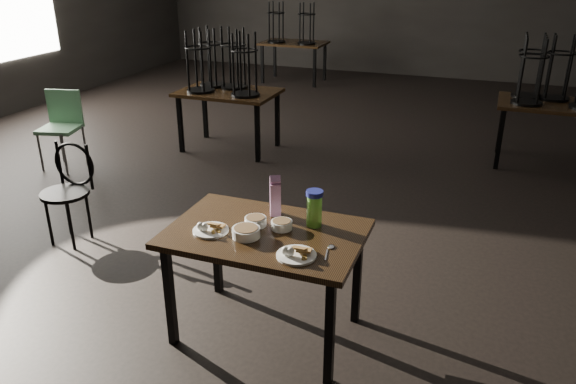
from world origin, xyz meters
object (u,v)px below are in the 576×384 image
at_px(juice_carton, 275,197).
at_px(bentwood_chair, 69,185).
at_px(school_chair, 62,122).
at_px(water_bottle, 314,208).
at_px(main_table, 266,242).

relative_size(juice_carton, bentwood_chair, 0.32).
height_order(juice_carton, school_chair, juice_carton).
relative_size(water_bottle, bentwood_chair, 0.28).
xyz_separation_m(bentwood_chair, school_chair, (-1.31, 1.44, 0.03)).
relative_size(juice_carton, water_bottle, 1.17).
bearing_deg(bentwood_chair, juice_carton, -13.89).
relative_size(juice_carton, school_chair, 0.31).
bearing_deg(juice_carton, water_bottle, -12.21).
distance_m(juice_carton, water_bottle, 0.29).
xyz_separation_m(main_table, juice_carton, (-0.03, 0.24, 0.21)).
distance_m(main_table, water_bottle, 0.37).
bearing_deg(main_table, bentwood_chair, 162.87).
xyz_separation_m(juice_carton, water_bottle, (0.28, -0.06, -0.01)).
xyz_separation_m(juice_carton, bentwood_chair, (-2.05, 0.40, -0.37)).
distance_m(water_bottle, bentwood_chair, 2.41).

